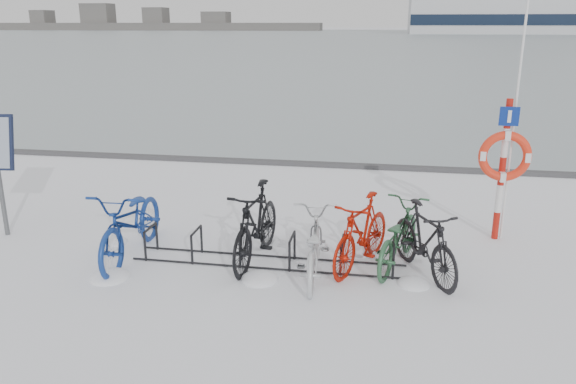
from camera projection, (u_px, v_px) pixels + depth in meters
name	position (u px, v px, depth m)	size (l,w,h in m)	color
ground	(268.00, 263.00, 8.22)	(900.00, 900.00, 0.00)	white
ice_sheet	(384.00, 36.00, 154.37)	(400.00, 298.00, 0.02)	#97A5AB
quay_edge	(318.00, 164.00, 13.77)	(400.00, 0.25, 0.10)	#3F3F42
bike_rack	(268.00, 252.00, 8.17)	(4.00, 0.48, 0.46)	black
lifebuoy_station	(505.00, 156.00, 8.72)	(0.80, 0.23, 4.14)	#AD170D
shoreline	(133.00, 24.00, 272.82)	(180.00, 12.00, 9.50)	#494949
bike_0	(132.00, 220.00, 8.33)	(0.76, 2.19, 1.15)	navy
bike_1	(256.00, 222.00, 8.20)	(0.55, 1.96, 1.18)	black
bike_2	(313.00, 244.00, 7.71)	(0.62, 1.79, 0.94)	#B5B9BC
bike_3	(362.00, 230.00, 8.02)	(0.50, 1.78, 1.07)	#A61405
bike_4	(398.00, 233.00, 8.08)	(0.63, 1.80, 0.94)	#295636
bike_5	(425.00, 239.00, 7.74)	(0.49, 1.73, 1.04)	black
snow_drifts	(256.00, 267.00, 8.09)	(5.09, 2.12, 0.20)	white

